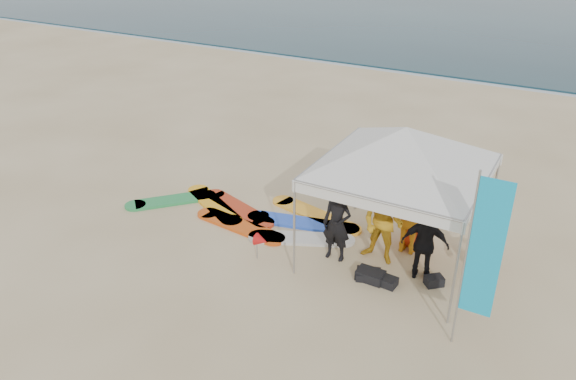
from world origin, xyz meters
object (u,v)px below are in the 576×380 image
(person_seated, at_px, (481,252))
(canopy_tent, at_px, (407,128))
(marker_pennant, at_px, (261,241))
(surfboard_spread, at_px, (256,216))
(person_yellow, at_px, (383,223))
(person_black_b, at_px, (425,244))
(person_black_a, at_px, (337,224))
(person_orange_b, at_px, (418,212))
(feather_flag, at_px, (483,252))
(person_orange_a, at_px, (411,212))

(person_seated, bearing_deg, canopy_tent, 113.54)
(marker_pennant, xyz_separation_m, surfboard_spread, (-1.11, 1.52, -0.46))
(person_yellow, bearing_deg, surfboard_spread, -178.18)
(person_black_b, xyz_separation_m, person_seated, (1.00, 0.75, -0.30))
(person_black_a, height_order, surfboard_spread, person_black_a)
(person_black_a, relative_size, person_orange_b, 1.01)
(feather_flag, relative_size, marker_pennant, 5.29)
(person_black_a, height_order, marker_pennant, person_black_a)
(marker_pennant, bearing_deg, person_yellow, 28.95)
(person_yellow, bearing_deg, marker_pennant, -144.69)
(person_black_a, height_order, canopy_tent, canopy_tent)
(person_black_b, xyz_separation_m, canopy_tent, (-0.76, 0.47, 2.22))
(person_orange_b, height_order, marker_pennant, person_orange_b)
(person_yellow, distance_m, person_orange_a, 0.79)
(feather_flag, bearing_deg, surfboard_spread, 159.87)
(marker_pennant, bearing_deg, surfboard_spread, 126.19)
(person_seated, bearing_deg, person_yellow, 120.69)
(person_black_b, height_order, person_orange_b, person_orange_b)
(person_black_a, xyz_separation_m, person_black_b, (1.87, 0.20, -0.04))
(person_yellow, height_order, person_black_b, person_yellow)
(person_orange_a, xyz_separation_m, marker_pennant, (-2.66, -1.93, -0.49))
(person_black_b, bearing_deg, person_orange_a, -66.52)
(person_seated, xyz_separation_m, canopy_tent, (-1.76, -0.28, 2.52))
(person_black_a, height_order, person_yellow, person_yellow)
(marker_pennant, bearing_deg, person_seated, 23.24)
(person_black_a, relative_size, canopy_tent, 0.37)
(person_black_a, relative_size, marker_pennant, 2.69)
(marker_pennant, bearing_deg, person_orange_a, 36.01)
(person_seated, relative_size, feather_flag, 0.31)
(person_black_a, height_order, person_orange_b, person_black_a)
(person_yellow, height_order, person_seated, person_yellow)
(person_orange_a, distance_m, marker_pennant, 3.32)
(person_orange_b, height_order, person_seated, person_orange_b)
(person_orange_a, relative_size, person_black_b, 1.20)
(person_yellow, relative_size, marker_pennant, 2.96)
(person_orange_b, bearing_deg, person_black_b, 84.19)
(person_orange_b, distance_m, marker_pennant, 3.54)
(canopy_tent, bearing_deg, person_yellow, -126.45)
(person_seated, distance_m, canopy_tent, 3.09)
(canopy_tent, distance_m, marker_pennant, 3.87)
(person_black_a, xyz_separation_m, person_yellow, (0.89, 0.38, 0.09))
(person_black_a, bearing_deg, surfboard_spread, 162.41)
(person_black_a, distance_m, person_yellow, 0.97)
(person_seated, bearing_deg, feather_flag, -157.90)
(person_orange_b, bearing_deg, surfboard_spread, -19.36)
(person_orange_a, relative_size, surfboard_spread, 0.34)
(person_orange_a, height_order, marker_pennant, person_orange_a)
(person_orange_a, xyz_separation_m, canopy_tent, (-0.18, -0.39, 2.05))
(person_black_b, distance_m, canopy_tent, 2.39)
(person_seated, bearing_deg, marker_pennant, 127.85)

